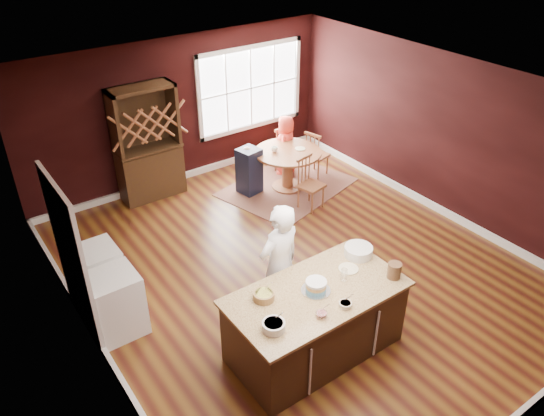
{
  "coord_description": "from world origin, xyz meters",
  "views": [
    {
      "loc": [
        -3.95,
        -4.92,
        4.9
      ],
      "look_at": [
        -0.32,
        0.19,
        1.05
      ],
      "focal_mm": 35.0,
      "sensor_mm": 36.0,
      "label": 1
    }
  ],
  "objects_px": {
    "layer_cake": "(316,286)",
    "chair_east": "(317,153)",
    "toddler": "(243,152)",
    "washer": "(116,304)",
    "dryer": "(98,277)",
    "dining_table": "(288,162)",
    "high_chair": "(249,170)",
    "seated_woman": "(286,145)",
    "chair_north": "(276,146)",
    "chair_south": "(311,184)",
    "kitchen_island": "(315,323)",
    "baker": "(279,265)",
    "hutch": "(147,144)"
  },
  "relations": [
    {
      "from": "layer_cake",
      "to": "kitchen_island",
      "type": "bearing_deg",
      "value": -88.89
    },
    {
      "from": "chair_south",
      "to": "hutch",
      "type": "relative_size",
      "value": 0.46
    },
    {
      "from": "baker",
      "to": "layer_cake",
      "type": "xyz_separation_m",
      "value": [
        0.02,
        -0.68,
        0.13
      ]
    },
    {
      "from": "dining_table",
      "to": "washer",
      "type": "bearing_deg",
      "value": -156.35
    },
    {
      "from": "high_chair",
      "to": "hutch",
      "type": "height_order",
      "value": "hutch"
    },
    {
      "from": "dryer",
      "to": "kitchen_island",
      "type": "bearing_deg",
      "value": -52.46
    },
    {
      "from": "dining_table",
      "to": "baker",
      "type": "bearing_deg",
      "value": -128.71
    },
    {
      "from": "layer_cake",
      "to": "chair_east",
      "type": "bearing_deg",
      "value": 49.97
    },
    {
      "from": "hutch",
      "to": "kitchen_island",
      "type": "bearing_deg",
      "value": -90.12
    },
    {
      "from": "chair_east",
      "to": "chair_south",
      "type": "relative_size",
      "value": 0.99
    },
    {
      "from": "layer_cake",
      "to": "baker",
      "type": "bearing_deg",
      "value": 91.71
    },
    {
      "from": "chair_south",
      "to": "seated_woman",
      "type": "relative_size",
      "value": 0.81
    },
    {
      "from": "dining_table",
      "to": "baker",
      "type": "distance_m",
      "value": 3.54
    },
    {
      "from": "kitchen_island",
      "to": "dining_table",
      "type": "height_order",
      "value": "kitchen_island"
    },
    {
      "from": "dryer",
      "to": "dining_table",
      "type": "bearing_deg",
      "value": 15.5
    },
    {
      "from": "kitchen_island",
      "to": "layer_cake",
      "type": "height_order",
      "value": "layer_cake"
    },
    {
      "from": "toddler",
      "to": "dining_table",
      "type": "bearing_deg",
      "value": -25.02
    },
    {
      "from": "chair_east",
      "to": "washer",
      "type": "height_order",
      "value": "chair_east"
    },
    {
      "from": "high_chair",
      "to": "toddler",
      "type": "relative_size",
      "value": 3.48
    },
    {
      "from": "seated_woman",
      "to": "layer_cake",
      "type": "bearing_deg",
      "value": 17.83
    },
    {
      "from": "baker",
      "to": "hutch",
      "type": "xyz_separation_m",
      "value": [
        0.03,
        3.94,
        0.17
      ]
    },
    {
      "from": "chair_east",
      "to": "toddler",
      "type": "height_order",
      "value": "chair_east"
    },
    {
      "from": "baker",
      "to": "seated_woman",
      "type": "xyz_separation_m",
      "value": [
        2.53,
        3.25,
        -0.27
      ]
    },
    {
      "from": "layer_cake",
      "to": "toddler",
      "type": "bearing_deg",
      "value": 69.26
    },
    {
      "from": "layer_cake",
      "to": "chair_south",
      "type": "bearing_deg",
      "value": 51.52
    },
    {
      "from": "dining_table",
      "to": "high_chair",
      "type": "xyz_separation_m",
      "value": [
        -0.67,
        0.27,
        -0.08
      ]
    },
    {
      "from": "kitchen_island",
      "to": "chair_north",
      "type": "height_order",
      "value": "kitchen_island"
    },
    {
      "from": "dryer",
      "to": "chair_east",
      "type": "bearing_deg",
      "value": 13.97
    },
    {
      "from": "baker",
      "to": "hutch",
      "type": "height_order",
      "value": "hutch"
    },
    {
      "from": "chair_north",
      "to": "toddler",
      "type": "relative_size",
      "value": 3.52
    },
    {
      "from": "chair_east",
      "to": "chair_north",
      "type": "relative_size",
      "value": 1.03
    },
    {
      "from": "dining_table",
      "to": "chair_north",
      "type": "bearing_deg",
      "value": 67.77
    },
    {
      "from": "hutch",
      "to": "washer",
      "type": "xyz_separation_m",
      "value": [
        -1.81,
        -2.94,
        -0.6
      ]
    },
    {
      "from": "high_chair",
      "to": "chair_south",
      "type": "bearing_deg",
      "value": -73.31
    },
    {
      "from": "chair_east",
      "to": "chair_north",
      "type": "height_order",
      "value": "chair_east"
    },
    {
      "from": "chair_south",
      "to": "high_chair",
      "type": "distance_m",
      "value": 1.23
    },
    {
      "from": "toddler",
      "to": "seated_woman",
      "type": "bearing_deg",
      "value": 7.86
    },
    {
      "from": "high_chair",
      "to": "seated_woman",
      "type": "bearing_deg",
      "value": 1.98
    },
    {
      "from": "kitchen_island",
      "to": "high_chair",
      "type": "xyz_separation_m",
      "value": [
        1.51,
        3.72,
        0.01
      ]
    },
    {
      "from": "chair_east",
      "to": "dryer",
      "type": "relative_size",
      "value": 1.09
    },
    {
      "from": "chair_north",
      "to": "hutch",
      "type": "xyz_separation_m",
      "value": [
        -2.5,
        0.39,
        0.57
      ]
    },
    {
      "from": "layer_cake",
      "to": "toddler",
      "type": "distance_m",
      "value": 4.05
    },
    {
      "from": "chair_east",
      "to": "seated_woman",
      "type": "bearing_deg",
      "value": 30.66
    },
    {
      "from": "dining_table",
      "to": "toddler",
      "type": "distance_m",
      "value": 0.87
    },
    {
      "from": "chair_north",
      "to": "dryer",
      "type": "xyz_separation_m",
      "value": [
        -4.31,
        -1.91,
        -0.02
      ]
    },
    {
      "from": "high_chair",
      "to": "hutch",
      "type": "xyz_separation_m",
      "value": [
        -1.5,
        0.92,
        0.58
      ]
    },
    {
      "from": "chair_north",
      "to": "dryer",
      "type": "distance_m",
      "value": 4.72
    },
    {
      "from": "layer_cake",
      "to": "chair_east",
      "type": "distance_m",
      "value": 4.61
    },
    {
      "from": "washer",
      "to": "dryer",
      "type": "xyz_separation_m",
      "value": [
        0.0,
        0.64,
        0.0
      ]
    },
    {
      "from": "dining_table",
      "to": "chair_north",
      "type": "relative_size",
      "value": 1.34
    }
  ]
}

